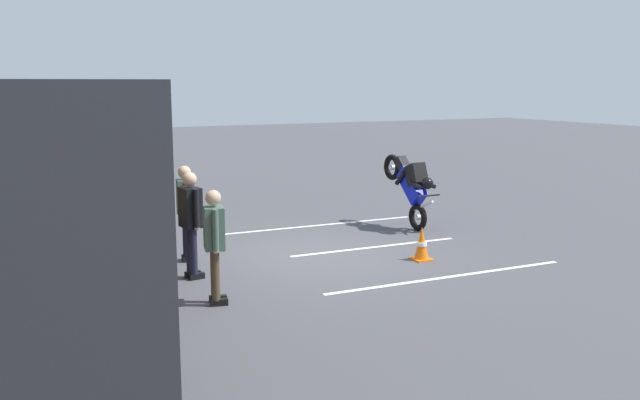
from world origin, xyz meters
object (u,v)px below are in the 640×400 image
spectator_far_left (214,237)px  spectator_centre (186,205)px  tour_bus (14,198)px  parked_motorcycle_silver (140,241)px  traffic_cone (422,244)px  spectator_left (191,215)px  stunt_motorcycle (411,184)px

spectator_far_left → spectator_centre: (2.66, -0.32, 0.04)m
tour_bus → spectator_centre: size_ratio=6.02×
parked_motorcycle_silver → traffic_cone: (-1.78, -4.75, -0.18)m
spectator_left → stunt_motorcycle: size_ratio=0.89×
spectator_left → parked_motorcycle_silver: size_ratio=0.88×
parked_motorcycle_silver → stunt_motorcycle: stunt_motorcycle is taller
stunt_motorcycle → traffic_cone: 2.94m
tour_bus → spectator_centre: tour_bus is taller
spectator_left → traffic_cone: (-0.68, -4.14, -0.77)m
parked_motorcycle_silver → spectator_centre: bearing=-85.3°
stunt_motorcycle → traffic_cone: (-2.49, 1.41, -0.71)m
spectator_centre → stunt_motorcycle: 5.34m
spectator_left → parked_motorcycle_silver: bearing=29.0°
spectator_far_left → traffic_cone: spectator_far_left is taller
tour_bus → stunt_motorcycle: tour_bus is taller
spectator_far_left → traffic_cone: 4.35m
stunt_motorcycle → traffic_cone: bearing=150.5°
spectator_left → stunt_motorcycle: 5.83m
spectator_left → stunt_motorcycle: spectator_left is taller
parked_motorcycle_silver → traffic_cone: parked_motorcycle_silver is taller
spectator_centre → traffic_cone: bearing=-115.4°
spectator_left → spectator_centre: bearing=-11.6°
parked_motorcycle_silver → spectator_far_left: bearing=-168.3°
spectator_centre → tour_bus: bearing=121.1°
spectator_centre → stunt_motorcycle: spectator_centre is taller
stunt_motorcycle → traffic_cone: size_ratio=3.19×
spectator_left → stunt_motorcycle: bearing=-71.9°
spectator_centre → spectator_far_left: bearing=173.2°
spectator_far_left → tour_bus: bearing=70.5°
stunt_motorcycle → spectator_centre: bearing=96.8°
spectator_left → stunt_motorcycle: (1.81, -5.55, -0.06)m
traffic_cone → parked_motorcycle_silver: bearing=69.4°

